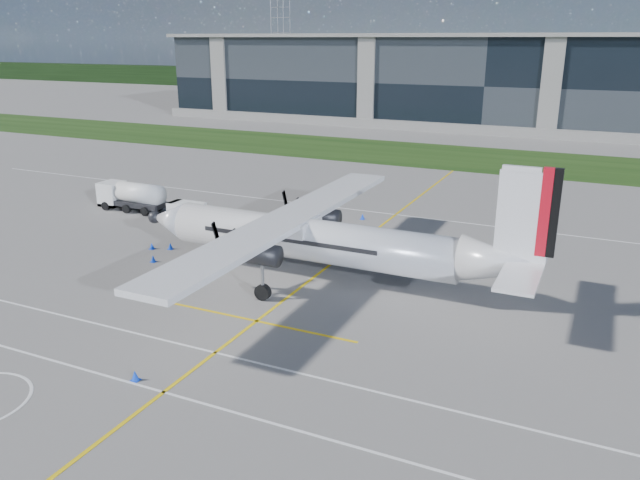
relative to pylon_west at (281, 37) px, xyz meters
The scene contains 16 objects.
ground 136.84m from the pylon_west, 53.97° to the right, with size 400.00×400.00×0.00m, color slate.
grass_strip 130.49m from the pylon_west, 51.89° to the right, with size 400.00×18.00×0.04m, color black.
terminal_building 106.57m from the pylon_west, 41.19° to the right, with size 120.00×20.00×15.00m, color black.
tree_line 81.51m from the pylon_west, ahead, with size 400.00×6.00×6.00m, color black.
pylon_west is the anchor object (origin of this frame).
yellow_taxiway_centerline 163.44m from the pylon_west, 59.34° to the right, with size 0.20×70.00×0.01m, color yellow.
white_lane_line 183.09m from the pylon_west, 64.00° to the right, with size 90.00×0.15×0.01m, color white.
turboprop_aircraft 171.26m from the pylon_west, 60.62° to the right, with size 27.21×28.22×8.47m, color silver, non-canonical shape.
fuel_tanker_truck 153.79m from the pylon_west, 66.72° to the right, with size 6.87×2.23×2.58m, color silver, non-canonical shape.
baggage_tug 158.42m from the pylon_west, 64.38° to the right, with size 3.13×1.88×1.88m, color white, non-canonical shape.
ground_crew_person 158.98m from the pylon_west, 64.39° to the right, with size 0.75×0.53×1.84m, color #F25907.
safety_cone_portwing 183.36m from the pylon_west, 63.62° to the right, with size 0.36×0.36×0.50m, color blue.
safety_cone_stbdwing 157.74m from the pylon_west, 59.00° to the right, with size 0.36×0.36×0.50m, color blue.
safety_cone_nose_stbd 164.86m from the pylon_west, 64.40° to the right, with size 0.36×0.36×0.50m, color blue.
safety_cone_fwd 164.82m from the pylon_west, 64.88° to the right, with size 0.36×0.36×0.50m, color blue.
safety_cone_nose_port 167.60m from the pylon_west, 64.60° to the right, with size 0.36×0.36×0.50m, color blue.
Camera 1 is at (19.42, -32.81, 14.85)m, focal length 35.00 mm.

